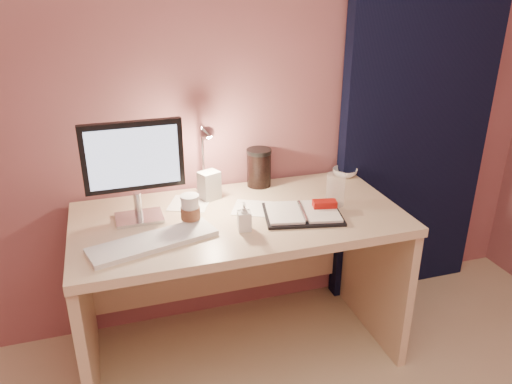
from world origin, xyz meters
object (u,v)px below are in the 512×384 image
object	(u,v)px
clear_cup	(335,189)
lotion_bottle	(244,217)
desk	(236,252)
monitor	(134,162)
coffee_cup	(190,211)
dark_jar	(259,169)
keyboard	(153,242)
product_box	(209,185)
planner	(304,212)
desk_lamp	(206,153)
bowl	(345,172)

from	to	relation	value
clear_cup	lotion_bottle	bearing A→B (deg)	-165.72
desk	clear_cup	bearing A→B (deg)	-12.34
monitor	coffee_cup	distance (m)	0.30
monitor	dark_jar	size ratio (longest dim) A/B	2.58
keyboard	lotion_bottle	world-z (taller)	lotion_bottle
keyboard	product_box	world-z (taller)	product_box
planner	keyboard	bearing A→B (deg)	-162.73
planner	coffee_cup	size ratio (longest dim) A/B	2.87
keyboard	dark_jar	distance (m)	0.72
desk	coffee_cup	bearing A→B (deg)	-156.04
desk	desk_lamp	xyz separation A→B (m)	(-0.09, 0.15, 0.44)
desk	monitor	distance (m)	0.63
desk_lamp	planner	bearing A→B (deg)	-41.96
clear_cup	bowl	size ratio (longest dim) A/B	1.15
keyboard	clear_cup	distance (m)	0.83
planner	bowl	bearing A→B (deg)	56.07
monitor	bowl	distance (m)	1.09
dark_jar	coffee_cup	bearing A→B (deg)	-141.51
coffee_cup	lotion_bottle	distance (m)	0.23
monitor	product_box	world-z (taller)	monitor
monitor	bowl	xyz separation A→B (m)	(1.05, 0.19, -0.23)
clear_cup	planner	bearing A→B (deg)	-159.89
keyboard	desk_lamp	size ratio (longest dim) A/B	1.41
desk_lamp	product_box	bearing A→B (deg)	-70.21
planner	lotion_bottle	bearing A→B (deg)	-157.62
coffee_cup	desk	bearing A→B (deg)	23.96
planner	product_box	distance (m)	0.46
clear_cup	lotion_bottle	world-z (taller)	clear_cup
lotion_bottle	product_box	world-z (taller)	product_box
desk	monitor	xyz separation A→B (m)	(-0.41, 0.01, 0.48)
desk	dark_jar	size ratio (longest dim) A/B	8.49
dark_jar	planner	bearing A→B (deg)	-77.30
desk	coffee_cup	xyz separation A→B (m)	(-0.21, -0.09, 0.29)
bowl	monitor	bearing A→B (deg)	-169.56
product_box	desk_lamp	distance (m)	0.15
product_box	bowl	bearing A→B (deg)	-16.82
bowl	product_box	bearing A→B (deg)	-174.36
monitor	bowl	size ratio (longest dim) A/B	3.38
monitor	desk_lamp	world-z (taller)	monitor
desk	product_box	xyz separation A→B (m)	(-0.08, 0.13, 0.29)
keyboard	planner	xyz separation A→B (m)	(0.65, 0.06, 0.00)
desk	bowl	xyz separation A→B (m)	(0.64, 0.20, 0.25)
monitor	planner	xyz separation A→B (m)	(0.68, -0.17, -0.24)
keyboard	bowl	xyz separation A→B (m)	(1.02, 0.42, 0.01)
keyboard	product_box	bearing A→B (deg)	34.51
coffee_cup	desk_lamp	distance (m)	0.31
coffee_cup	desk_lamp	size ratio (longest dim) A/B	0.37
planner	clear_cup	world-z (taller)	clear_cup
desk	clear_cup	xyz separation A→B (m)	(0.44, -0.10, 0.30)
planner	product_box	world-z (taller)	product_box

